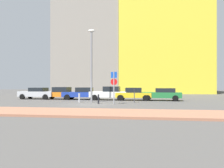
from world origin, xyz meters
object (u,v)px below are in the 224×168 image
parked_car_white (109,93)px  parking_sign_post (114,84)px  parked_car_yellow (134,94)px  traffic_bollard_near (98,99)px  parked_car_orange (60,93)px  parked_car_blue (82,93)px  street_lamp (91,60)px  parking_meter (134,94)px  traffic_bollard_mid (79,98)px  parked_car_green (162,94)px  parked_car_silver (38,93)px

parked_car_white → parking_sign_post: bearing=-76.3°
parked_car_yellow → traffic_bollard_near: size_ratio=4.57×
parked_car_orange → parked_car_white: bearing=-5.2°
parked_car_orange → parking_sign_post: parking_sign_post is taller
parked_car_blue → street_lamp: (2.13, -4.05, 3.57)m
parking_meter → traffic_bollard_mid: parking_meter is taller
parking_sign_post → parking_meter: parking_sign_post is taller
parked_car_blue → traffic_bollard_near: bearing=-61.0°
parked_car_green → traffic_bollard_mid: (-8.35, -3.97, -0.27)m
parked_car_green → parking_sign_post: size_ratio=1.48×
parked_car_orange → parked_car_green: 12.21m
parked_car_silver → traffic_bollard_mid: parked_car_silver is taller
parked_car_silver → parked_car_green: (14.99, -0.55, 0.00)m
parked_car_silver → parked_car_orange: (2.80, 0.08, 0.03)m
parked_car_green → street_lamp: size_ratio=0.60×
parked_car_white → parking_meter: 4.72m
parked_car_blue → parked_car_white: 3.35m
parked_car_white → parking_sign_post: size_ratio=1.43×
parked_car_orange → traffic_bollard_near: size_ratio=4.65×
parked_car_blue → traffic_bollard_mid: (0.97, -4.42, -0.28)m
parking_sign_post → traffic_bollard_near: parking_sign_post is taller
parked_car_orange → parked_car_silver: bearing=-178.3°
parked_car_silver → parked_car_white: size_ratio=1.06×
parked_car_green → parking_sign_post: parking_sign_post is taller
parked_car_yellow → traffic_bollard_near: (-2.90, -5.45, -0.29)m
parked_car_orange → parked_car_yellow: (9.00, -0.54, -0.03)m
parked_car_silver → street_lamp: (7.80, -4.14, 3.57)m
parked_car_white → traffic_bollard_near: 5.44m
parked_car_white → parking_sign_post: (1.39, -5.69, 1.08)m
parked_car_silver → parked_car_blue: size_ratio=1.00×
parked_car_blue → parked_car_yellow: 6.14m
parked_car_yellow → traffic_bollard_mid: 6.57m
parked_car_orange → traffic_bollard_mid: (3.85, -4.60, -0.30)m
parking_meter → street_lamp: size_ratio=0.19×
parked_car_orange → traffic_bollard_near: bearing=-44.5°
parked_car_green → parking_meter: (-2.89, -3.49, 0.15)m
parking_sign_post → traffic_bollard_mid: bearing=156.2°
parking_sign_post → street_lamp: bearing=141.9°
parking_sign_post → parked_car_silver: bearing=149.3°
traffic_bollard_mid → traffic_bollard_near: bearing=-31.7°
parked_car_orange → parking_sign_post: (7.59, -6.26, 1.11)m
parked_car_green → parking_meter: 4.53m
parked_car_green → parking_sign_post: 7.35m
parking_meter → street_lamp: street_lamp is taller
parked_car_white → parked_car_silver: bearing=176.9°
parking_meter → parked_car_orange: bearing=156.1°
parking_meter → traffic_bollard_mid: (-5.46, -0.48, -0.43)m
parked_car_blue → parking_meter: (6.43, -3.94, 0.15)m
parked_car_white → street_lamp: size_ratio=0.58×
parked_car_yellow → parked_car_silver: bearing=177.8°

